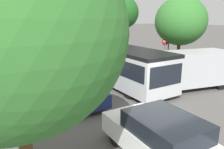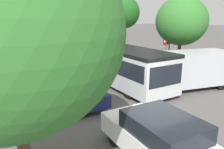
{
  "view_description": "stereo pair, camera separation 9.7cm",
  "coord_description": "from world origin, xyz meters",
  "px_view_note": "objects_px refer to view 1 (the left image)",
  "views": [
    {
      "loc": [
        -5.99,
        -6.25,
        4.38
      ],
      "look_at": [
        0.2,
        3.92,
        1.2
      ],
      "focal_mm": 35.0,
      "sensor_mm": 36.0,
      "label": 1
    },
    {
      "loc": [
        -5.91,
        -6.3,
        4.38
      ],
      "look_at": [
        0.2,
        3.92,
        1.2
      ],
      "focal_mm": 35.0,
      "sensor_mm": 36.0,
      "label": 2
    }
  ],
  "objects_px": {
    "no_entry_sign": "(165,49)",
    "articulated_bus": "(92,54)",
    "direction_sign_post": "(169,39)",
    "tree_right_near": "(181,23)",
    "traffic_light": "(94,51)",
    "city_bus_rear": "(7,35)",
    "queued_car_green": "(47,67)",
    "tree_right_mid": "(124,14)",
    "white_van": "(194,69)",
    "queued_car_white": "(163,139)",
    "queued_car_tan": "(18,48)",
    "tree_left_near": "(13,33)",
    "queued_car_navy": "(79,90)",
    "queued_car_black": "(31,54)"
  },
  "relations": [
    {
      "from": "queued_car_white",
      "to": "tree_right_mid",
      "type": "distance_m",
      "value": 19.61
    },
    {
      "from": "traffic_light",
      "to": "tree_right_near",
      "type": "distance_m",
      "value": 8.68
    },
    {
      "from": "white_van",
      "to": "direction_sign_post",
      "type": "xyz_separation_m",
      "value": [
        2.06,
        4.29,
        1.31
      ]
    },
    {
      "from": "white_van",
      "to": "tree_right_mid",
      "type": "bearing_deg",
      "value": -91.48
    },
    {
      "from": "queued_car_black",
      "to": "tree_right_mid",
      "type": "bearing_deg",
      "value": -98.02
    },
    {
      "from": "articulated_bus",
      "to": "queued_car_green",
      "type": "relative_size",
      "value": 4.0
    },
    {
      "from": "queued_car_tan",
      "to": "direction_sign_post",
      "type": "relative_size",
      "value": 1.14
    },
    {
      "from": "traffic_light",
      "to": "no_entry_sign",
      "type": "distance_m",
      "value": 7.4
    },
    {
      "from": "city_bus_rear",
      "to": "tree_right_near",
      "type": "bearing_deg",
      "value": -158.5
    },
    {
      "from": "queued_car_white",
      "to": "queued_car_green",
      "type": "bearing_deg",
      "value": 2.84
    },
    {
      "from": "queued_car_tan",
      "to": "tree_left_near",
      "type": "height_order",
      "value": "tree_left_near"
    },
    {
      "from": "articulated_bus",
      "to": "city_bus_rear",
      "type": "xyz_separation_m",
      "value": [
        -3.54,
        24.85,
        0.01
      ]
    },
    {
      "from": "queued_car_green",
      "to": "no_entry_sign",
      "type": "relative_size",
      "value": 1.48
    },
    {
      "from": "queued_car_tan",
      "to": "white_van",
      "type": "relative_size",
      "value": 0.78
    },
    {
      "from": "city_bus_rear",
      "to": "tree_right_near",
      "type": "height_order",
      "value": "tree_right_near"
    },
    {
      "from": "queued_car_navy",
      "to": "queued_car_black",
      "type": "bearing_deg",
      "value": 0.67
    },
    {
      "from": "tree_right_near",
      "to": "tree_right_mid",
      "type": "relative_size",
      "value": 0.91
    },
    {
      "from": "queued_car_black",
      "to": "direction_sign_post",
      "type": "xyz_separation_m",
      "value": [
        9.0,
        -9.53,
        1.8
      ]
    },
    {
      "from": "queued_car_tan",
      "to": "no_entry_sign",
      "type": "distance_m",
      "value": 17.84
    },
    {
      "from": "queued_car_green",
      "to": "queued_car_navy",
      "type": "bearing_deg",
      "value": -178.55
    },
    {
      "from": "no_entry_sign",
      "to": "direction_sign_post",
      "type": "distance_m",
      "value": 0.93
    },
    {
      "from": "queued_car_white",
      "to": "queued_car_tan",
      "type": "xyz_separation_m",
      "value": [
        -0.43,
        23.95,
        -0.06
      ]
    },
    {
      "from": "articulated_bus",
      "to": "traffic_light",
      "type": "bearing_deg",
      "value": -24.99
    },
    {
      "from": "direction_sign_post",
      "to": "tree_right_near",
      "type": "bearing_deg",
      "value": 144.63
    },
    {
      "from": "city_bus_rear",
      "to": "traffic_light",
      "type": "xyz_separation_m",
      "value": [
        1.36,
        -29.63,
        1.06
      ]
    },
    {
      "from": "direction_sign_post",
      "to": "tree_right_near",
      "type": "distance_m",
      "value": 1.61
    },
    {
      "from": "no_entry_sign",
      "to": "tree_right_near",
      "type": "bearing_deg",
      "value": 76.2
    },
    {
      "from": "no_entry_sign",
      "to": "white_van",
      "type": "bearing_deg",
      "value": -19.88
    },
    {
      "from": "direction_sign_post",
      "to": "tree_right_mid",
      "type": "relative_size",
      "value": 0.55
    },
    {
      "from": "no_entry_sign",
      "to": "articulated_bus",
      "type": "bearing_deg",
      "value": -121.92
    },
    {
      "from": "queued_car_green",
      "to": "traffic_light",
      "type": "xyz_separation_m",
      "value": [
        1.4,
        -5.2,
        1.77
      ]
    },
    {
      "from": "direction_sign_post",
      "to": "tree_right_near",
      "type": "xyz_separation_m",
      "value": [
        0.69,
        -0.54,
        1.35
      ]
    },
    {
      "from": "white_van",
      "to": "articulated_bus",
      "type": "bearing_deg",
      "value": -51.43
    },
    {
      "from": "traffic_light",
      "to": "city_bus_rear",
      "type": "bearing_deg",
      "value": -158.26
    },
    {
      "from": "tree_left_near",
      "to": "tree_right_mid",
      "type": "xyz_separation_m",
      "value": [
        13.6,
        15.84,
        0.61
      ]
    },
    {
      "from": "tree_left_near",
      "to": "queued_car_navy",
      "type": "bearing_deg",
      "value": 55.7
    },
    {
      "from": "city_bus_rear",
      "to": "traffic_light",
      "type": "bearing_deg",
      "value": -175.03
    },
    {
      "from": "queued_car_green",
      "to": "queued_car_black",
      "type": "distance_m",
      "value": 6.23
    },
    {
      "from": "articulated_bus",
      "to": "queued_car_tan",
      "type": "height_order",
      "value": "articulated_bus"
    },
    {
      "from": "queued_car_tan",
      "to": "queued_car_green",
      "type": "bearing_deg",
      "value": -177.79
    },
    {
      "from": "tree_left_near",
      "to": "city_bus_rear",
      "type": "bearing_deg",
      "value": 84.35
    },
    {
      "from": "queued_car_tan",
      "to": "direction_sign_post",
      "type": "height_order",
      "value": "direction_sign_post"
    },
    {
      "from": "city_bus_rear",
      "to": "tree_right_mid",
      "type": "xyz_separation_m",
      "value": [
        10.07,
        -19.87,
        3.22
      ]
    },
    {
      "from": "articulated_bus",
      "to": "no_entry_sign",
      "type": "relative_size",
      "value": 5.91
    },
    {
      "from": "city_bus_rear",
      "to": "queued_car_white",
      "type": "distance_m",
      "value": 36.4
    },
    {
      "from": "city_bus_rear",
      "to": "traffic_light",
      "type": "height_order",
      "value": "traffic_light"
    },
    {
      "from": "queued_car_white",
      "to": "tree_right_near",
      "type": "distance_m",
      "value": 12.95
    },
    {
      "from": "queued_car_tan",
      "to": "white_van",
      "type": "height_order",
      "value": "white_van"
    },
    {
      "from": "traffic_light",
      "to": "tree_right_mid",
      "type": "xyz_separation_m",
      "value": [
        8.71,
        9.76,
        2.16
      ]
    },
    {
      "from": "queued_car_green",
      "to": "tree_right_mid",
      "type": "bearing_deg",
      "value": -64.25
    }
  ]
}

